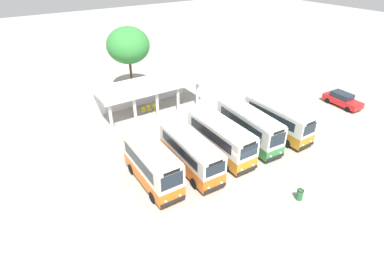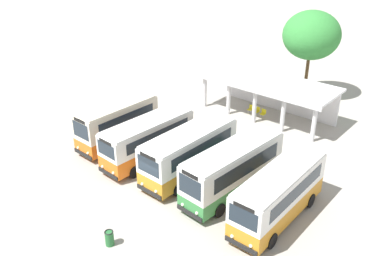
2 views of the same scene
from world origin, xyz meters
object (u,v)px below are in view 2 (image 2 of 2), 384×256
(city_bus_nearest_orange, at_px, (117,123))
(city_bus_fifth_blue, at_px, (279,194))
(waiting_chair_middle_seat, at_px, (263,113))
(city_bus_middle_cream, at_px, (189,151))
(waiting_chair_second_from_end, at_px, (257,111))
(city_bus_fourth_amber, at_px, (233,168))
(waiting_chair_end_by_column, at_px, (251,109))
(litter_bin_apron, at_px, (109,238))
(city_bus_second_in_row, at_px, (148,139))

(city_bus_nearest_orange, bearing_deg, city_bus_fifth_blue, -0.39)
(city_bus_fifth_blue, relative_size, waiting_chair_middle_seat, 8.89)
(city_bus_middle_cream, relative_size, waiting_chair_second_from_end, 8.96)
(waiting_chair_second_from_end, bearing_deg, city_bus_fourth_amber, -65.11)
(city_bus_middle_cream, bearing_deg, waiting_chair_end_by_column, 101.67)
(city_bus_nearest_orange, bearing_deg, city_bus_middle_cream, 2.00)
(litter_bin_apron, bearing_deg, city_bus_nearest_orange, 136.62)
(waiting_chair_second_from_end, height_order, waiting_chair_middle_seat, same)
(city_bus_middle_cream, xyz_separation_m, waiting_chair_end_by_column, (-2.33, 11.28, -1.30))
(city_bus_nearest_orange, relative_size, city_bus_second_in_row, 0.90)
(waiting_chair_second_from_end, bearing_deg, city_bus_second_in_row, -99.14)
(city_bus_fifth_blue, xyz_separation_m, litter_bin_apron, (-5.76, -7.80, -1.33))
(city_bus_middle_cream, distance_m, waiting_chair_end_by_column, 11.59)
(city_bus_fifth_blue, bearing_deg, city_bus_nearest_orange, 179.61)
(waiting_chair_second_from_end, bearing_deg, city_bus_middle_cream, -81.67)
(city_bus_middle_cream, distance_m, city_bus_fifth_blue, 7.07)
(city_bus_second_in_row, bearing_deg, city_bus_middle_cream, 7.10)
(city_bus_fourth_amber, height_order, litter_bin_apron, city_bus_fourth_amber)
(city_bus_middle_cream, height_order, waiting_chair_second_from_end, city_bus_middle_cream)
(city_bus_second_in_row, bearing_deg, litter_bin_apron, -57.94)
(city_bus_fourth_amber, relative_size, waiting_chair_end_by_column, 9.27)
(city_bus_middle_cream, relative_size, waiting_chair_end_by_column, 8.96)
(city_bus_second_in_row, bearing_deg, city_bus_fourth_amber, 4.37)
(city_bus_middle_cream, relative_size, waiting_chair_middle_seat, 8.96)
(city_bus_fourth_amber, relative_size, litter_bin_apron, 8.86)
(city_bus_nearest_orange, distance_m, city_bus_second_in_row, 3.54)
(city_bus_second_in_row, relative_size, litter_bin_apron, 8.30)
(waiting_chair_end_by_column, bearing_deg, city_bus_fourth_amber, -62.35)
(waiting_chair_end_by_column, relative_size, waiting_chair_middle_seat, 1.00)
(waiting_chair_second_from_end, bearing_deg, litter_bin_apron, -81.38)
(city_bus_fourth_amber, xyz_separation_m, waiting_chair_middle_seat, (-4.49, 11.07, -1.33))
(waiting_chair_end_by_column, xyz_separation_m, waiting_chair_second_from_end, (0.68, -0.02, 0.00))
(city_bus_second_in_row, relative_size, waiting_chair_second_from_end, 8.69)
(city_bus_fifth_blue, height_order, waiting_chair_middle_seat, city_bus_fifth_blue)
(city_bus_fifth_blue, height_order, waiting_chair_second_from_end, city_bus_fifth_blue)
(city_bus_nearest_orange, xyz_separation_m, city_bus_fifth_blue, (14.11, -0.10, -0.10))
(city_bus_nearest_orange, bearing_deg, waiting_chair_end_by_column, 67.69)
(city_bus_fourth_amber, xyz_separation_m, litter_bin_apron, (-2.23, -8.24, -1.39))
(waiting_chair_end_by_column, height_order, litter_bin_apron, litter_bin_apron)
(waiting_chair_middle_seat, bearing_deg, city_bus_fourth_amber, -67.91)
(city_bus_fifth_blue, bearing_deg, city_bus_fourth_amber, 172.84)
(city_bus_second_in_row, distance_m, city_bus_fifth_blue, 10.59)
(city_bus_nearest_orange, xyz_separation_m, city_bus_second_in_row, (3.53, -0.19, -0.13))
(city_bus_middle_cream, relative_size, city_bus_fifth_blue, 1.01)
(city_bus_fourth_amber, xyz_separation_m, city_bus_fifth_blue, (3.53, -0.44, -0.06))
(city_bus_nearest_orange, relative_size, city_bus_middle_cream, 0.88)
(city_bus_second_in_row, height_order, city_bus_middle_cream, city_bus_middle_cream)
(city_bus_fifth_blue, relative_size, waiting_chair_end_by_column, 8.89)
(city_bus_nearest_orange, xyz_separation_m, city_bus_middle_cream, (7.06, 0.25, -0.06))
(city_bus_second_in_row, distance_m, waiting_chair_second_from_end, 11.91)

